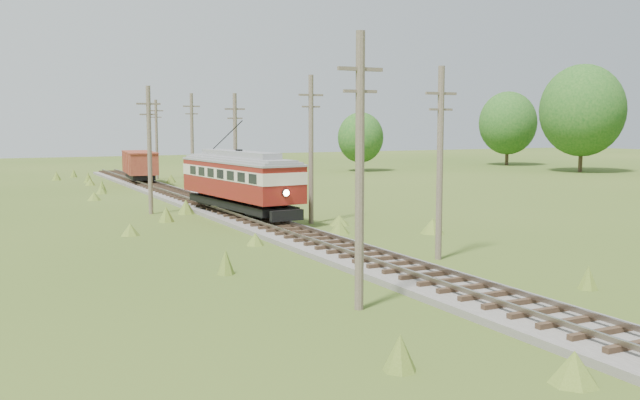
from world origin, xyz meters
TOP-DOWN VIEW (x-y plane):
  - railbed_main at (0.00, 34.00)m, footprint 3.60×96.00m
  - streetcar at (0.00, 34.90)m, footprint 3.98×12.66m
  - gondola at (0.00, 63.99)m, footprint 3.51×8.54m
  - gravel_pile at (3.37, 52.20)m, footprint 3.35×3.55m
  - utility_pole_r_2 at (3.30, 18.00)m, footprint 1.60×0.30m
  - utility_pole_r_3 at (3.20, 31.00)m, footprint 1.60×0.30m
  - utility_pole_r_4 at (3.00, 44.00)m, footprint 1.60×0.30m
  - utility_pole_r_5 at (3.40, 57.00)m, footprint 1.60×0.30m
  - utility_pole_r_6 at (3.20, 70.00)m, footprint 1.60×0.30m
  - utility_pole_l_a at (-4.20, 12.00)m, footprint 1.60×0.30m
  - utility_pole_l_b at (-4.50, 40.00)m, footprint 1.60×0.30m
  - tree_right_4 at (54.00, 58.00)m, footprint 10.50×10.50m
  - tree_right_5 at (56.00, 74.00)m, footprint 8.40×8.40m
  - tree_mid_b at (30.00, 72.00)m, footprint 5.88×5.88m

SIDE VIEW (x-z plane):
  - railbed_main at x=0.00m, z-range -0.09..0.48m
  - gravel_pile at x=3.37m, z-range -0.04..1.18m
  - gondola at x=0.00m, z-range 0.67..3.43m
  - streetcar at x=0.00m, z-range -0.21..5.53m
  - utility_pole_r_4 at x=3.00m, z-range 0.12..8.52m
  - tree_mid_b at x=30.00m, z-range 0.54..8.12m
  - utility_pole_r_2 at x=3.30m, z-range 0.12..8.72m
  - utility_pole_l_b at x=-4.50m, z-range 0.12..8.72m
  - utility_pole_r_6 at x=3.20m, z-range 0.12..8.82m
  - utility_pole_r_5 at x=3.40m, z-range 0.13..9.03m
  - utility_pole_r_3 at x=3.20m, z-range 0.13..9.13m
  - utility_pole_l_a at x=-4.20m, z-range 0.13..9.13m
  - tree_right_5 at x=56.00m, z-range 0.78..11.60m
  - tree_right_4 at x=54.00m, z-range 0.98..14.51m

